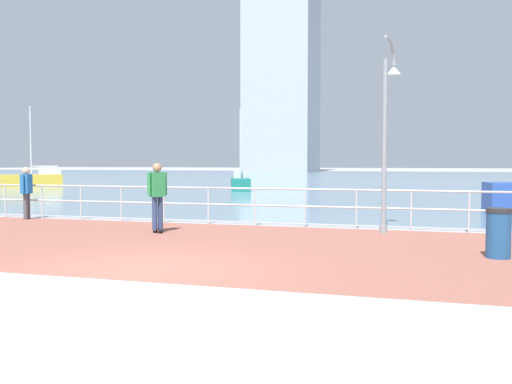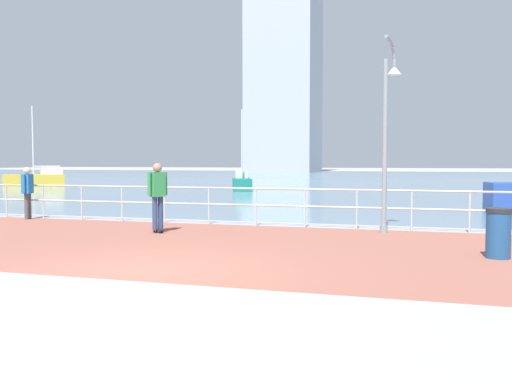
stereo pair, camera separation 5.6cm
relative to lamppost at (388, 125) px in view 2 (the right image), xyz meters
name	(u,v)px [view 2 (the right image)]	position (x,y,z in m)	size (l,w,h in m)	color
ground	(366,183)	(-3.60, 33.71, -2.72)	(220.00, 220.00, 0.00)	#9E9EA3
brick_paving	(207,245)	(-3.60, -3.26, -2.72)	(28.00, 7.40, 0.01)	#935647
harbor_water	(377,178)	(-3.60, 45.44, -2.72)	(180.00, 88.00, 0.00)	#6B899E
waterfront_railing	(256,199)	(-3.60, 0.44, -1.98)	(25.25, 0.06, 1.07)	#B2BCC1
lamppost	(388,125)	(0.00, 0.00, 0.00)	(0.46, 0.79, 4.92)	gray
skateboarder	(158,191)	(-5.51, -1.75, -1.66)	(0.39, 0.51, 1.76)	black
bystander	(27,189)	(-10.89, 0.09, -1.77)	(0.31, 0.56, 1.62)	#4C4C51
trash_bin	(498,233)	(2.20, -3.28, -2.25)	(0.46, 0.46, 0.93)	navy
sailboat_navy	(242,183)	(-9.84, 18.37, -2.24)	(2.26, 3.73, 5.01)	#197266
sailboat_gray	(36,179)	(-25.55, 19.02, -2.17)	(3.88, 3.67, 5.73)	gold
tower_beige	(284,34)	(-21.42, 77.24, 20.44)	(11.04, 11.81, 47.99)	#A3A8B2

